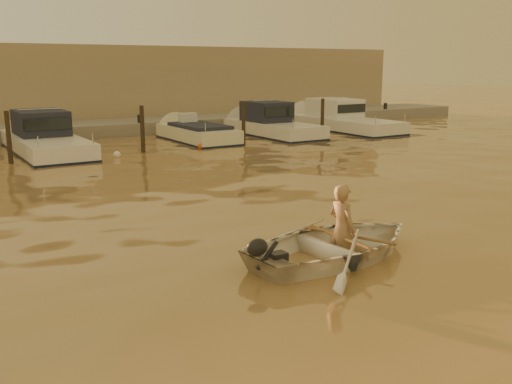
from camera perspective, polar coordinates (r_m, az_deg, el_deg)
ground_plane at (r=13.38m, az=11.34°, el=-3.61°), size 160.00×160.00×0.00m
dinghy at (r=11.19m, az=8.17°, el=-5.18°), size 4.11×3.09×0.81m
person at (r=11.18m, az=8.58°, el=-3.65°), size 0.47×0.67×1.75m
outboard_motor at (r=10.24m, az=2.13°, el=-6.78°), size 0.93×0.47×0.70m
oar_port at (r=11.32m, az=9.10°, el=-4.28°), size 0.66×2.03×0.13m
oar_starboard at (r=11.19m, az=8.38°, el=-4.47°), size 0.26×2.10×0.13m
moored_boat_2 at (r=26.01m, az=-20.31°, el=5.08°), size 2.49×8.28×1.75m
moored_boat_3 at (r=28.36m, az=-5.88°, el=5.55°), size 2.15×6.17×0.95m
moored_boat_4 at (r=30.53m, az=1.72°, el=6.86°), size 2.41×7.38×1.75m
moored_boat_5 at (r=33.43m, az=8.67°, el=7.22°), size 2.62×8.67×1.75m
piling_1 at (r=23.52m, az=-23.47°, el=4.78°), size 0.18×0.18×2.20m
piling_2 at (r=24.84m, az=-11.28°, el=5.94°), size 0.18×0.18×2.20m
piling_3 at (r=27.00m, az=-1.26°, el=6.69°), size 0.18×0.18×2.20m
piling_4 at (r=29.65m, az=6.64°, el=7.15°), size 0.18×0.18×2.20m
fender_c at (r=23.91m, az=-13.73°, el=3.64°), size 0.30×0.30×0.30m
fender_d at (r=25.71m, az=-5.52°, el=4.55°), size 0.30×0.30×0.30m
fender_e at (r=28.28m, az=3.95°, el=5.31°), size 0.30×0.30×0.30m
quay at (r=32.25m, az=-15.79°, el=5.85°), size 52.00×4.00×1.00m
waterfront_building at (r=37.40m, az=-18.42°, el=10.02°), size 46.00×7.00×4.80m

